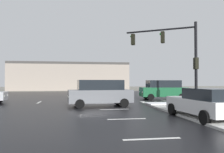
% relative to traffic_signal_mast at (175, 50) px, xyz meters
% --- Properties ---
extents(ground_plane, '(120.00, 120.00, 0.00)m').
position_rel_traffic_signal_mast_xyz_m(ground_plane, '(-5.28, 4.18, -4.44)').
color(ground_plane, slate).
extents(road_asphalt, '(44.00, 44.00, 0.02)m').
position_rel_traffic_signal_mast_xyz_m(road_asphalt, '(-5.28, 4.18, -4.43)').
color(road_asphalt, black).
rests_on(road_asphalt, ground_plane).
extents(snow_strip_curbside, '(4.00, 1.60, 0.06)m').
position_rel_traffic_signal_mast_xyz_m(snow_strip_curbside, '(-0.28, 0.18, -4.27)').
color(snow_strip_curbside, white).
rests_on(snow_strip_curbside, sidewalk_corner).
extents(lane_markings, '(36.15, 36.15, 0.01)m').
position_rel_traffic_signal_mast_xyz_m(lane_markings, '(-4.08, 2.81, -4.42)').
color(lane_markings, silver).
rests_on(lane_markings, road_asphalt).
extents(traffic_signal_mast, '(5.04, 3.19, 6.46)m').
position_rel_traffic_signal_mast_xyz_m(traffic_signal_mast, '(0.00, 0.00, 0.00)').
color(traffic_signal_mast, black).
rests_on(traffic_signal_mast, sidewalk_corner).
extents(fire_hydrant, '(0.48, 0.26, 0.79)m').
position_rel_traffic_signal_mast_xyz_m(fire_hydrant, '(1.55, -2.14, -3.91)').
color(fire_hydrant, gold).
rests_on(fire_hydrant, sidewalk_corner).
extents(strip_building_background, '(25.08, 8.00, 5.98)m').
position_rel_traffic_signal_mast_xyz_m(strip_building_background, '(-9.55, 33.65, -1.46)').
color(strip_building_background, gray).
rests_on(strip_building_background, ground_plane).
extents(suv_green, '(4.90, 2.34, 2.03)m').
position_rel_traffic_signal_mast_xyz_m(suv_green, '(1.17, 5.69, -3.35)').
color(suv_green, '#195933').
rests_on(suv_green, road_asphalt).
extents(sedan_navy, '(2.41, 4.67, 1.58)m').
position_rel_traffic_signal_mast_xyz_m(sedan_navy, '(-2.47, 16.21, -3.59)').
color(sedan_navy, '#141E47').
rests_on(sedan_navy, road_asphalt).
extents(sedan_white, '(2.27, 4.63, 1.58)m').
position_rel_traffic_signal_mast_xyz_m(sedan_white, '(-1.39, -6.46, -3.59)').
color(sedan_white, white).
rests_on(sedan_white, road_asphalt).
extents(suv_grey, '(4.96, 2.51, 2.03)m').
position_rel_traffic_signal_mast_xyz_m(suv_grey, '(-6.10, 0.02, -3.35)').
color(suv_grey, slate).
rests_on(suv_grey, road_asphalt).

